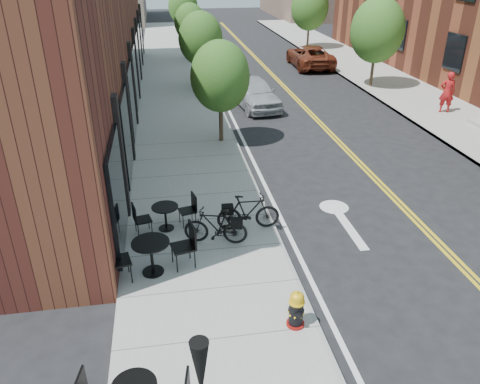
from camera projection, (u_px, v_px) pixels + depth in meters
ground at (299, 283)px, 10.54m from camera, size 120.00×120.00×0.00m
sidewalk_near at (184, 135)px, 19.01m from camera, size 4.00×70.00×0.12m
sidewalk_far at (455, 120)px, 20.76m from camera, size 4.00×70.00×0.12m
building_near at (71, 35)px, 20.30m from camera, size 5.00×28.00×7.00m
tree_near_a at (220, 77)px, 17.18m from camera, size 2.20×2.20×3.81m
tree_near_b at (201, 39)px, 24.16m from camera, size 2.30×2.30×3.98m
tree_near_c at (190, 23)px, 31.27m from camera, size 2.10×2.10×3.67m
tree_near_d at (183, 7)px, 38.18m from camera, size 2.40×2.40×4.11m
tree_far_b at (377, 30)px, 24.46m from camera, size 2.80×2.80×4.62m
tree_far_c at (310, 7)px, 35.01m from camera, size 2.80×2.80×4.62m
fire_hydrant at (296, 309)px, 9.02m from camera, size 0.47×0.47×0.82m
bicycle_left at (216, 226)px, 11.60m from camera, size 1.66×0.84×0.96m
bicycle_right at (248, 212)px, 12.20m from camera, size 1.67×0.52×1.00m
bistro_set_b at (165, 214)px, 12.22m from camera, size 1.65×0.84×0.87m
bistro_set_c at (151, 253)px, 10.47m from camera, size 2.02×1.02×1.06m
patio_umbrella at (201, 378)px, 6.06m from camera, size 0.36×0.36×2.23m
parked_car_a at (254, 93)px, 22.35m from camera, size 2.23×4.38×1.43m
parked_car_b at (227, 74)px, 25.52m from camera, size 2.29×4.93×1.56m
parked_car_c at (209, 46)px, 33.66m from camera, size 2.42×5.15×1.45m
parked_car_far at (310, 56)px, 30.38m from camera, size 2.50×5.11×1.40m
pedestrian at (447, 92)px, 21.17m from camera, size 0.77×0.61×1.85m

